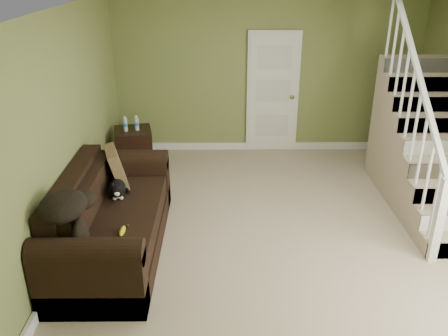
{
  "coord_description": "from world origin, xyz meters",
  "views": [
    {
      "loc": [
        -0.77,
        -4.98,
        3.07
      ],
      "look_at": [
        -0.73,
        0.27,
        0.73
      ],
      "focal_mm": 38.0,
      "sensor_mm": 36.0,
      "label": 1
    }
  ],
  "objects_px": {
    "sofa": "(109,222)",
    "banana": "(122,231)",
    "cat": "(117,189)",
    "side_table": "(134,149)"
  },
  "relations": [
    {
      "from": "cat",
      "to": "banana",
      "type": "distance_m",
      "value": 0.84
    },
    {
      "from": "side_table",
      "to": "cat",
      "type": "bearing_deg",
      "value": -85.81
    },
    {
      "from": "side_table",
      "to": "cat",
      "type": "relative_size",
      "value": 1.71
    },
    {
      "from": "cat",
      "to": "banana",
      "type": "xyz_separation_m",
      "value": [
        0.21,
        -0.81,
        -0.07
      ]
    },
    {
      "from": "sofa",
      "to": "banana",
      "type": "xyz_separation_m",
      "value": [
        0.25,
        -0.47,
        0.18
      ]
    },
    {
      "from": "sofa",
      "to": "banana",
      "type": "distance_m",
      "value": 0.56
    },
    {
      "from": "side_table",
      "to": "sofa",
      "type": "bearing_deg",
      "value": -87.53
    },
    {
      "from": "sofa",
      "to": "side_table",
      "type": "relative_size",
      "value": 2.67
    },
    {
      "from": "cat",
      "to": "sofa",
      "type": "bearing_deg",
      "value": -107.68
    },
    {
      "from": "sofa",
      "to": "cat",
      "type": "relative_size",
      "value": 4.57
    }
  ]
}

